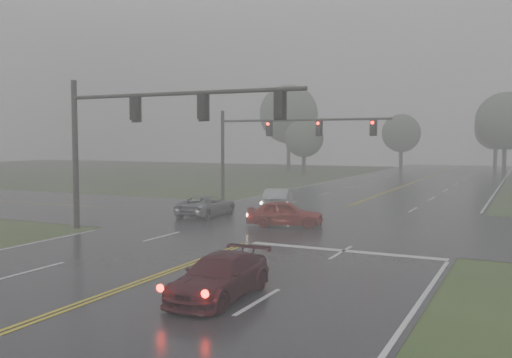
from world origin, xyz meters
The scene contains 14 objects.
main_road centered at (0.00, 20.00, 0.00)m, with size 18.00×160.00×0.02m, color black.
cross_street centered at (0.00, 22.00, 0.00)m, with size 120.00×14.00×0.02m, color black.
stop_bar centered at (4.50, 14.40, 0.00)m, with size 8.50×0.50×0.01m, color silver.
sedan_maroon centered at (3.29, 5.86, 0.00)m, with size 1.79×4.40×1.28m, color #370A10.
sedan_red centered at (-0.38, 19.59, 0.00)m, with size 1.67×4.16×1.42m, color maroon.
sedan_silver centered at (-3.50, 25.77, 0.00)m, with size 1.57×4.49×1.48m, color #9FA1A6.
car_grey centered at (-6.34, 21.30, 0.00)m, with size 2.14×4.64×1.29m, color slate.
signal_gantry_near centered at (-6.20, 14.30, 5.47)m, with size 13.19×0.34×7.83m.
signal_gantry_far centered at (-6.05, 30.29, 4.92)m, with size 13.29×0.35×6.96m.
tree_nw_a centered at (-15.21, 61.03, 4.89)m, with size 5.06×5.06×7.44m.
tree_ne_a centered at (8.49, 69.29, 7.00)m, with size 7.24×7.24×10.64m.
tree_n_mid centered at (-6.39, 79.18, 5.64)m, with size 5.85×5.85×8.59m.
tree_nw_b centered at (-21.46, 70.82, 8.51)m, with size 8.80×8.80×12.93m.
tree_n_far centered at (6.44, 88.41, 6.31)m, with size 6.54×6.54×9.60m.
Camera 1 is at (11.53, -8.68, 4.74)m, focal length 40.00 mm.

